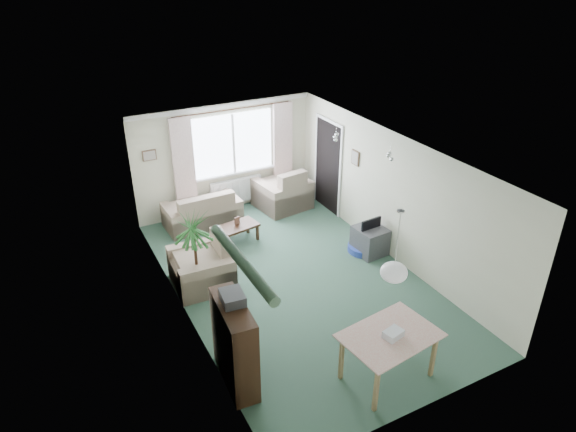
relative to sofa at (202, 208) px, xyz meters
name	(u,v)px	position (x,y,z in m)	size (l,w,h in m)	color
ground	(296,280)	(0.76, -2.75, -0.39)	(6.50, 6.50, 0.00)	#305141
window	(233,143)	(0.96, 0.48, 1.11)	(1.80, 0.03, 1.30)	white
curtain_rod	(233,109)	(0.96, 0.40, 1.88)	(2.60, 0.03, 0.03)	black
curtain_left	(184,164)	(-0.19, 0.38, 0.88)	(0.45, 0.08, 2.00)	beige
curtain_right	(283,146)	(2.11, 0.38, 0.88)	(0.45, 0.08, 2.00)	beige
radiator	(236,191)	(0.96, 0.44, 0.01)	(1.20, 0.10, 0.55)	white
doorway	(328,167)	(2.74, -0.55, 0.61)	(0.03, 0.95, 2.00)	black
pendant_lamp	(394,272)	(0.96, -5.05, 1.09)	(0.36, 0.36, 0.36)	white
tinsel_garland	(242,262)	(-1.16, -5.05, 1.89)	(1.60, 1.60, 0.12)	#196626
bauble_cluster_a	(336,135)	(2.06, -1.85, 1.83)	(0.20, 0.20, 0.20)	silver
bauble_cluster_b	(390,153)	(2.36, -3.05, 1.83)	(0.20, 0.20, 0.20)	silver
wall_picture_back	(149,155)	(-0.84, 0.48, 1.16)	(0.28, 0.03, 0.22)	brown
wall_picture_right	(355,158)	(2.74, -1.55, 1.16)	(0.03, 0.24, 0.30)	brown
sofa	(202,208)	(0.00, 0.00, 0.00)	(1.56, 0.82, 0.78)	beige
armchair_corner	(282,187)	(1.88, -0.02, 0.09)	(1.07, 1.01, 0.96)	beige
armchair_left	(201,262)	(-0.74, -2.08, 0.07)	(1.02, 0.96, 0.91)	beige
coffee_table	(238,233)	(0.38, -1.02, -0.21)	(0.81, 0.45, 0.36)	black
photo_frame	(237,221)	(0.40, -0.97, 0.06)	(0.12, 0.02, 0.16)	brown
bookshelf	(235,344)	(-1.08, -4.45, 0.24)	(0.34, 1.02, 1.25)	black
hifi_box	(232,298)	(-1.04, -4.37, 0.93)	(0.28, 0.35, 0.14)	#39393E
houseplant	(196,254)	(-0.89, -2.34, 0.40)	(0.68, 0.68, 1.59)	#1F5C31
dining_table	(388,357)	(0.75, -5.35, -0.03)	(1.16, 0.77, 0.72)	tan
gift_box	(393,334)	(0.76, -5.40, 0.39)	(0.25, 0.18, 0.12)	white
tv_cube	(370,241)	(2.46, -2.58, -0.12)	(0.53, 0.58, 0.53)	#333338
pet_bed	(364,248)	(2.41, -2.48, -0.33)	(0.63, 0.63, 0.13)	navy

